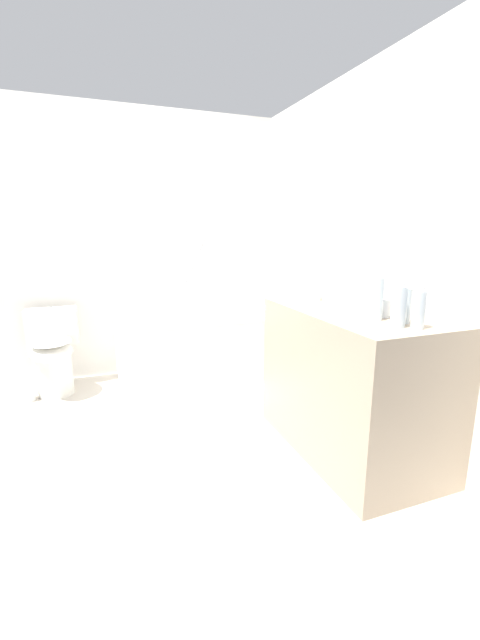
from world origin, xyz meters
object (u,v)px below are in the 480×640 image
Objects in this scene: water_bottle_4 at (335,287)px; water_bottle_5 at (317,285)px; sink_faucet at (378,302)px; bath_mat at (240,395)px; water_bottle_0 at (399,306)px; water_bottle_1 at (377,298)px; drinking_glass_0 at (314,292)px; drinking_glass_1 at (384,308)px; water_bottle_2 at (419,309)px; bathtub at (204,344)px; toilet_paper_roll at (27,392)px; water_bottle_3 at (404,305)px; toilet at (53,353)px; sink_basin at (351,305)px.

water_bottle_5 is at bearing 120.65° from water_bottle_4.
sink_faucet is 0.25× the size of bath_mat.
bath_mat is (-0.28, 1.35, -0.95)m from water_bottle_0.
water_bottle_1 is (-0.24, -0.28, 0.08)m from sink_faucet.
drinking_glass_0 is at bearing -56.94° from bath_mat.
water_bottle_2 is at bearing -95.68° from drinking_glass_1.
water_bottle_1 is 0.68m from drinking_glass_0.
bathtub is 2.43× the size of bath_mat.
water_bottle_5 reaches higher than toilet_paper_roll.
water_bottle_2 is 1.73m from bath_mat.
drinking_glass_0 is 0.57× the size of toilet_paper_roll.
water_bottle_2 is (-0.18, -0.49, 0.06)m from sink_faucet.
water_bottle_3 is 0.59m from water_bottle_4.
toilet is at bearing 141.42° from sink_faucet.
water_bottle_0 is 0.75m from water_bottle_5.
toilet is at bearing 132.80° from water_bottle_1.
sink_basin is 2.29× the size of toilet_paper_roll.
water_bottle_2 is 0.26m from drinking_glass_1.
sink_basin is at bearing -83.67° from water_bottle_5.
water_bottle_4 reaches higher than sink_basin.
sink_basin is at bearing 48.87° from toilet.
water_bottle_4 is (0.03, 0.21, 0.07)m from sink_basin.
water_bottle_3 is (1.74, -1.90, 0.61)m from toilet.
bathtub is 2.08m from water_bottle_0.
water_bottle_2 reaches higher than bath_mat.
water_bottle_3 reaches higher than sink_faucet.
sink_basin is at bearing 94.42° from water_bottle_3.
water_bottle_5 is 0.35× the size of bath_mat.
toilet is 0.35m from toilet_paper_roll.
water_bottle_0 is 1.50× the size of toilet_paper_roll.
water_bottle_5 is (-0.06, 0.70, 0.01)m from water_bottle_3.
drinking_glass_1 is 1.51m from bath_mat.
bath_mat is 4.42× the size of toilet_paper_roll.
sink_basin is at bearing -72.76° from bathtub.
bath_mat is (-0.34, 1.41, -0.94)m from water_bottle_2.
sink_basin is 0.40m from drinking_glass_0.
water_bottle_4 is 2.62× the size of drinking_glass_0.
drinking_glass_1 is (0.03, -0.24, 0.02)m from sink_basin.
sink_faucet is 0.79× the size of water_bottle_3.
drinking_glass_1 reaches higher than sink_basin.
water_bottle_1 is 0.38× the size of bath_mat.
drinking_glass_1 is (0.00, -0.45, -0.05)m from water_bottle_4.
bathtub reaches higher than water_bottle_4.
bath_mat is (0.13, -0.58, -0.29)m from bathtub.
water_bottle_1 is at bearing -155.61° from drinking_glass_1.
toilet is 2.91× the size of water_bottle_1.
water_bottle_4 reaches higher than water_bottle_3.
toilet_paper_roll is (-1.44, -0.07, -0.22)m from bathtub.
water_bottle_3 is at bearing -75.26° from bathtub.
sink_faucet is at bearing 0.00° from sink_basin.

